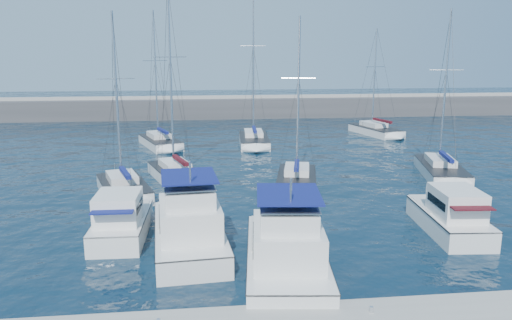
{
  "coord_description": "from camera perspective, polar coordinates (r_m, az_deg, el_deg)",
  "views": [
    {
      "loc": [
        -6.33,
        -27.71,
        10.34
      ],
      "look_at": [
        -2.53,
        5.68,
        3.0
      ],
      "focal_mm": 35.0,
      "sensor_mm": 36.0,
      "label": 1
    }
  ],
  "objects": [
    {
      "name": "sailboat_mid_b",
      "position": [
        41.25,
        -9.08,
        -1.58
      ],
      "size": [
        5.31,
        8.35,
        15.9
      ],
      "rotation": [
        0.0,
        0.0,
        0.31
      ],
      "color": "silver",
      "rests_on": "ground"
    },
    {
      "name": "ground",
      "position": [
        30.25,
        6.04,
        -7.74
      ],
      "size": [
        220.0,
        220.0,
        0.0
      ],
      "primitive_type": "plane",
      "color": "black",
      "rests_on": "ground"
    },
    {
      "name": "sailboat_mid_e",
      "position": [
        45.08,
        20.38,
        -1.06
      ],
      "size": [
        5.06,
        9.08,
        14.09
      ],
      "rotation": [
        0.0,
        0.0,
        -0.25
      ],
      "color": "silver",
      "rests_on": "ground"
    },
    {
      "name": "sailboat_back_a",
      "position": [
        56.24,
        -10.9,
        2.05
      ],
      "size": [
        5.48,
        8.43,
        14.99
      ],
      "rotation": [
        0.0,
        0.0,
        0.34
      ],
      "color": "silver",
      "rests_on": "ground"
    },
    {
      "name": "motor_yacht_port_outer",
      "position": [
        29.18,
        -15.17,
        -6.91
      ],
      "size": [
        2.91,
        6.29,
        3.2
      ],
      "rotation": [
        0.0,
        0.0,
        -0.02
      ],
      "color": "silver",
      "rests_on": "ground"
    },
    {
      "name": "sailboat_back_b",
      "position": [
        56.46,
        -0.26,
        2.33
      ],
      "size": [
        3.64,
        8.79,
        17.6
      ],
      "rotation": [
        0.0,
        0.0,
        -0.06
      ],
      "color": "silver",
      "rests_on": "ground"
    },
    {
      "name": "dock_cleat_centre",
      "position": [
        20.3,
        13.05,
        -16.3
      ],
      "size": [
        0.16,
        0.16,
        0.25
      ],
      "primitive_type": "cylinder",
      "color": "silver",
      "rests_on": "dock"
    },
    {
      "name": "breakwater",
      "position": [
        80.5,
        -1.95,
        5.69
      ],
      "size": [
        160.0,
        6.0,
        4.45
      ],
      "color": "#424244",
      "rests_on": "ground"
    },
    {
      "name": "motor_yacht_port_inner",
      "position": [
        26.84,
        -7.63,
        -7.85
      ],
      "size": [
        4.33,
        9.4,
        4.69
      ],
      "rotation": [
        0.0,
        0.0,
        0.08
      ],
      "color": "silver",
      "rests_on": "ground"
    },
    {
      "name": "motor_yacht_stbd_inner",
      "position": [
        23.71,
        3.5,
        -10.56
      ],
      "size": [
        4.7,
        9.69,
        4.69
      ],
      "rotation": [
        0.0,
        0.0,
        -0.11
      ],
      "color": "silver",
      "rests_on": "ground"
    },
    {
      "name": "sailboat_back_c",
      "position": [
        65.16,
        13.48,
        3.3
      ],
      "size": [
        4.99,
        8.7,
        13.49
      ],
      "rotation": [
        0.0,
        0.0,
        0.25
      ],
      "color": "silver",
      "rests_on": "ground"
    },
    {
      "name": "motor_yacht_stbd_outer",
      "position": [
        31.15,
        21.37,
        -6.12
      ],
      "size": [
        3.35,
        7.11,
        3.2
      ],
      "rotation": [
        0.0,
        0.0,
        -0.09
      ],
      "color": "silver",
      "rests_on": "ground"
    },
    {
      "name": "sailboat_mid_a",
      "position": [
        37.91,
        -14.91,
        -3.12
      ],
      "size": [
        5.03,
        7.69,
        13.45
      ],
      "rotation": [
        0.0,
        0.0,
        0.3
      ],
      "color": "silver",
      "rests_on": "ground"
    },
    {
      "name": "sailboat_mid_c",
      "position": [
        39.13,
        4.67,
        -2.26
      ],
      "size": [
        4.4,
        7.59,
        13.28
      ],
      "rotation": [
        0.0,
        0.0,
        -0.21
      ],
      "color": "silver",
      "rests_on": "ground"
    },
    {
      "name": "dock",
      "position": [
        20.5,
        12.99,
        -17.35
      ],
      "size": [
        40.0,
        2.2,
        0.6
      ],
      "primitive_type": "cube",
      "color": "gray",
      "rests_on": "ground"
    }
  ]
}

